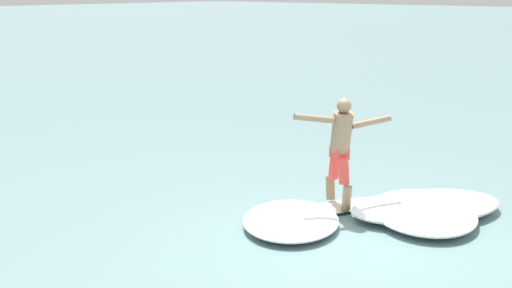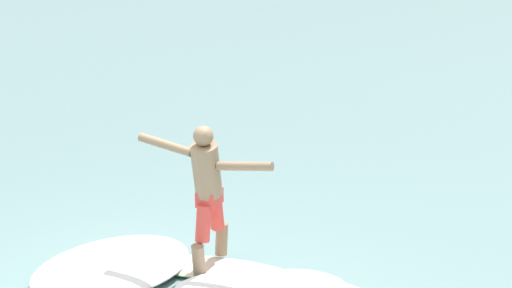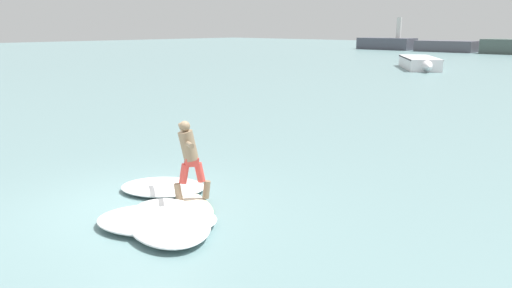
% 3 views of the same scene
% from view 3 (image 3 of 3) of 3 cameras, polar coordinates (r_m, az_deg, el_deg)
% --- Properties ---
extents(ground_plane, '(200.00, 200.00, 0.00)m').
position_cam_3_polar(ground_plane, '(9.95, -13.38, -6.78)').
color(ground_plane, slate).
extents(surfboard, '(1.97, 1.13, 0.22)m').
position_cam_3_polar(surfboard, '(9.86, -7.29, -6.47)').
color(surfboard, beige).
rests_on(surfboard, ground).
extents(surfer, '(1.32, 0.84, 1.56)m').
position_cam_3_polar(surfer, '(9.54, -7.65, -1.22)').
color(surfer, '#897054').
rests_on(surfer, surfboard).
extents(fishing_boat_near_jetty, '(5.79, 7.29, 0.93)m').
position_cam_3_polar(fishing_boat_near_jetty, '(42.44, 18.19, 8.83)').
color(fishing_boat_near_jetty, white).
rests_on(fishing_boat_near_jetty, ground).
extents(wave_foam_at_tail, '(2.19, 2.07, 0.18)m').
position_cam_3_polar(wave_foam_at_tail, '(10.61, -10.58, -4.85)').
color(wave_foam_at_tail, white).
rests_on(wave_foam_at_tail, ground).
extents(wave_foam_at_nose, '(2.69, 2.26, 0.25)m').
position_cam_3_polar(wave_foam_at_nose, '(8.72, -10.02, -8.68)').
color(wave_foam_at_nose, white).
rests_on(wave_foam_at_nose, ground).
extents(wave_foam_beside, '(2.52, 2.41, 0.22)m').
position_cam_3_polar(wave_foam_beside, '(8.86, -11.24, -8.47)').
color(wave_foam_beside, white).
rests_on(wave_foam_beside, ground).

